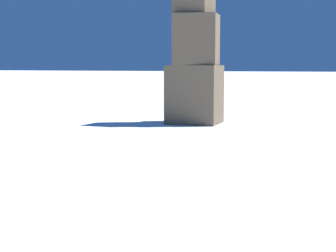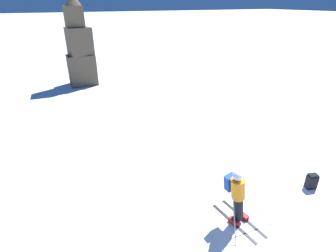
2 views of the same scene
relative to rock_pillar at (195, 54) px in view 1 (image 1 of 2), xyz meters
The scene contains 1 object.
rock_pillar is the anchor object (origin of this frame).
Camera 1 is at (3.34, -3.92, 2.08)m, focal length 60.00 mm.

